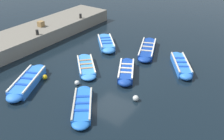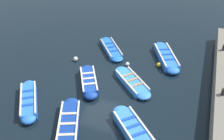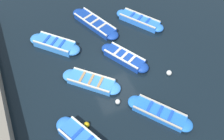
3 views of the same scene
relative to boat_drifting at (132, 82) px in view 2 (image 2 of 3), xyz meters
name	(u,v)px [view 2 (image 2 of 3)]	position (x,y,z in m)	size (l,w,h in m)	color
ground_plane	(102,83)	(-1.64, -0.48, -0.16)	(120.00, 120.00, 0.00)	black
boat_drifting	(132,82)	(0.00, 0.00, 0.00)	(2.92, 2.87, 0.37)	#3884E0
boat_bow_out	(133,129)	(1.03, -3.41, 0.05)	(2.88, 2.94, 0.47)	#3884E0
boat_mid_row	(29,100)	(-4.58, -3.33, 0.04)	(2.47, 3.18, 0.45)	blue
boat_stern_in	(68,126)	(-1.83, -4.23, 0.03)	(2.22, 3.92, 0.42)	navy
boat_end_of_row	(111,49)	(-2.36, 3.08, -0.01)	(2.64, 3.12, 0.35)	blue
boat_alongside	(89,81)	(-2.31, -0.80, 0.04)	(2.17, 3.10, 0.45)	navy
boat_outer_right	(166,57)	(1.37, 3.20, 0.05)	(2.39, 3.72, 0.46)	blue
bollard_mid_north	(224,92)	(4.68, -0.48, 0.98)	(0.20, 0.20, 0.35)	black
bollard_mid_south	(224,48)	(4.68, 3.97, 0.98)	(0.20, 0.20, 0.35)	black
buoy_orange_near	(159,65)	(1.08, 2.26, -0.02)	(0.28, 0.28, 0.28)	#EAB214
buoy_yellow_far	(76,59)	(-4.09, 1.12, -0.01)	(0.29, 0.29, 0.29)	silver
buoy_white_drifting	(127,64)	(-0.78, 1.68, -0.02)	(0.26, 0.26, 0.26)	silver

